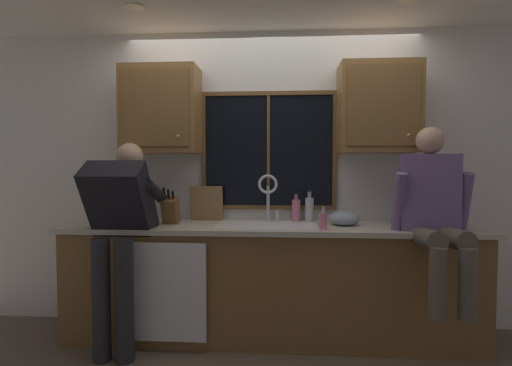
# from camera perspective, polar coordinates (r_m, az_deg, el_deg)

# --- Properties ---
(back_wall) EXTENTS (5.64, 0.12, 2.55)m
(back_wall) POSITION_cam_1_polar(r_m,az_deg,el_deg) (3.53, 2.21, 0.55)
(back_wall) COLOR silver
(back_wall) RESTS_ON floor
(ceiling_downlight_left) EXTENTS (0.14, 0.14, 0.01)m
(ceiling_downlight_left) POSITION_cam_1_polar(r_m,az_deg,el_deg) (3.27, -16.94, 22.94)
(ceiling_downlight_left) COLOR #FFEAB2
(window_glass) EXTENTS (1.10, 0.02, 0.95)m
(window_glass) POSITION_cam_1_polar(r_m,az_deg,el_deg) (3.47, 1.80, 4.64)
(window_glass) COLOR black
(window_frame_top) EXTENTS (1.17, 0.02, 0.04)m
(window_frame_top) POSITION_cam_1_polar(r_m,az_deg,el_deg) (3.51, 1.80, 12.72)
(window_frame_top) COLOR brown
(window_frame_bottom) EXTENTS (1.17, 0.02, 0.04)m
(window_frame_bottom) POSITION_cam_1_polar(r_m,az_deg,el_deg) (3.47, 1.78, -3.50)
(window_frame_bottom) COLOR brown
(window_frame_left) EXTENTS (0.03, 0.02, 0.95)m
(window_frame_left) POSITION_cam_1_polar(r_m,az_deg,el_deg) (3.52, -7.50, 4.59)
(window_frame_left) COLOR brown
(window_frame_right) EXTENTS (0.03, 0.02, 0.95)m
(window_frame_right) POSITION_cam_1_polar(r_m,az_deg,el_deg) (3.48, 11.20, 4.59)
(window_frame_right) COLOR brown
(window_mullion_center) EXTENTS (0.02, 0.02, 0.95)m
(window_mullion_center) POSITION_cam_1_polar(r_m,az_deg,el_deg) (3.45, 1.79, 4.65)
(window_mullion_center) COLOR brown
(lower_cabinet_run) EXTENTS (3.24, 0.58, 0.88)m
(lower_cabinet_run) POSITION_cam_1_polar(r_m,az_deg,el_deg) (3.32, 2.00, -14.22)
(lower_cabinet_run) COLOR brown
(lower_cabinet_run) RESTS_ON floor
(countertop) EXTENTS (3.30, 0.62, 0.04)m
(countertop) POSITION_cam_1_polar(r_m,az_deg,el_deg) (3.20, 2.00, -6.41)
(countertop) COLOR beige
(countertop) RESTS_ON lower_cabinet_run
(dishwasher_front) EXTENTS (0.60, 0.02, 0.74)m
(dishwasher_front) POSITION_cam_1_polar(r_m,az_deg,el_deg) (3.13, -12.72, -14.99)
(dishwasher_front) COLOR white
(upper_cabinet_left) EXTENTS (0.63, 0.36, 0.72)m
(upper_cabinet_left) POSITION_cam_1_polar(r_m,az_deg,el_deg) (3.49, -13.42, 10.09)
(upper_cabinet_left) COLOR olive
(upper_cabinet_right) EXTENTS (0.63, 0.36, 0.72)m
(upper_cabinet_right) POSITION_cam_1_polar(r_m,az_deg,el_deg) (3.42, 17.13, 10.20)
(upper_cabinet_right) COLOR olive
(sink) EXTENTS (0.80, 0.46, 0.21)m
(sink) POSITION_cam_1_polar(r_m,az_deg,el_deg) (3.22, 1.58, -7.75)
(sink) COLOR silver
(sink) RESTS_ON lower_cabinet_run
(faucet) EXTENTS (0.18, 0.09, 0.40)m
(faucet) POSITION_cam_1_polar(r_m,az_deg,el_deg) (3.36, 1.85, -1.29)
(faucet) COLOR silver
(faucet) RESTS_ON countertop
(person_standing) EXTENTS (0.53, 0.68, 1.57)m
(person_standing) POSITION_cam_1_polar(r_m,az_deg,el_deg) (3.12, -18.93, -5.55)
(person_standing) COLOR #262628
(person_standing) RESTS_ON floor
(person_sitting_on_counter) EXTENTS (0.54, 0.62, 1.26)m
(person_sitting_on_counter) POSITION_cam_1_polar(r_m,az_deg,el_deg) (3.10, 24.12, -3.12)
(person_sitting_on_counter) COLOR #595147
(person_sitting_on_counter) RESTS_ON countertop
(knife_block) EXTENTS (0.12, 0.18, 0.32)m
(knife_block) POSITION_cam_1_polar(r_m,az_deg,el_deg) (3.33, -12.14, -3.89)
(knife_block) COLOR brown
(knife_block) RESTS_ON countertop
(cutting_board) EXTENTS (0.28, 0.08, 0.30)m
(cutting_board) POSITION_cam_1_polar(r_m,az_deg,el_deg) (3.47, -7.08, -2.92)
(cutting_board) COLOR #997047
(cutting_board) RESTS_ON countertop
(mixing_bowl) EXTENTS (0.24, 0.24, 0.12)m
(mixing_bowl) POSITION_cam_1_polar(r_m,az_deg,el_deg) (3.28, 12.45, -4.94)
(mixing_bowl) COLOR #8C99A8
(mixing_bowl) RESTS_ON countertop
(soap_dispenser) EXTENTS (0.06, 0.07, 0.18)m
(soap_dispenser) POSITION_cam_1_polar(r_m,az_deg,el_deg) (3.00, 9.59, -5.37)
(soap_dispenser) COLOR pink
(soap_dispenser) RESTS_ON countertop
(bottle_green_glass) EXTENTS (0.07, 0.07, 0.27)m
(bottle_green_glass) POSITION_cam_1_polar(r_m,az_deg,el_deg) (3.38, 7.66, -3.73)
(bottle_green_glass) COLOR #B7B7BC
(bottle_green_glass) RESTS_ON countertop
(bottle_tall_clear) EXTENTS (0.07, 0.07, 0.24)m
(bottle_tall_clear) POSITION_cam_1_polar(r_m,az_deg,el_deg) (3.42, 5.76, -3.82)
(bottle_tall_clear) COLOR pink
(bottle_tall_clear) RESTS_ON countertop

